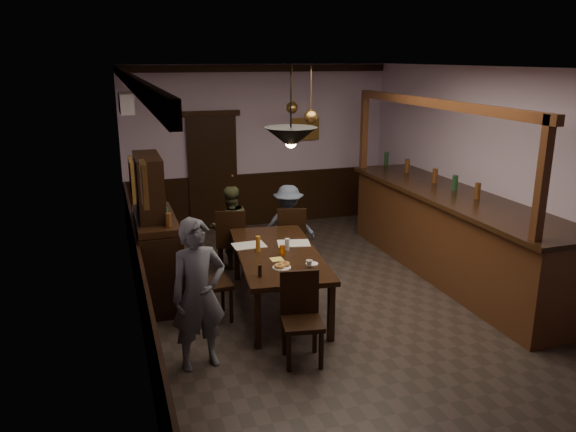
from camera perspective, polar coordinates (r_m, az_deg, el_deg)
name	(u,v)px	position (r m, az deg, el deg)	size (l,w,h in m)	color
room	(345,195)	(6.88, 5.81, 2.12)	(5.01, 8.01, 3.01)	#2D2621
dining_table	(278,257)	(7.13, -1.03, -4.15)	(1.25, 2.30, 0.75)	black
chair_far_left	(231,239)	(8.30, -5.77, -2.31)	(0.53, 0.53, 0.99)	black
chair_far_right	(291,235)	(8.43, 0.34, -1.97)	(0.52, 0.52, 0.99)	black
chair_near	(301,313)	(5.99, 1.33, -9.82)	(0.48, 0.48, 0.96)	black
chair_side	(205,279)	(6.88, -8.40, -6.30)	(0.47, 0.47, 1.01)	black
person_standing	(199,294)	(5.82, -9.08, -7.88)	(0.58, 0.38, 1.60)	#545761
person_seated_left	(230,227)	(8.54, -5.89, -1.14)	(0.62, 0.48, 1.27)	#4B4D2E
person_seated_right	(288,225)	(8.67, 0.04, -0.88)	(0.81, 0.46, 1.25)	slate
newspaper_left	(249,245)	(7.35, -3.98, -2.98)	(0.42, 0.30, 0.01)	silver
newspaper_right	(294,243)	(7.41, 0.57, -2.78)	(0.42, 0.30, 0.01)	silver
napkin	(277,259)	(6.85, -1.15, -4.41)	(0.15, 0.15, 0.00)	#EAD056
saucer	(312,264)	(6.69, 2.44, -4.88)	(0.15, 0.15, 0.01)	white
coffee_cup	(309,263)	(6.59, 2.17, -4.81)	(0.08, 0.08, 0.07)	white
pastry_plate	(282,268)	(6.57, -0.64, -5.26)	(0.22, 0.22, 0.01)	white
pastry_ring_a	(280,266)	(6.54, -0.87, -5.09)	(0.13, 0.13, 0.04)	#C68C47
pastry_ring_b	(284,264)	(6.60, -0.37, -4.89)	(0.13, 0.13, 0.04)	#C68C47
soda_can	(282,250)	(6.98, -0.59, -3.49)	(0.07, 0.07, 0.12)	orange
beer_glass	(258,244)	(7.10, -3.06, -2.83)	(0.06, 0.06, 0.20)	#BF721E
water_glass	(287,244)	(7.15, -0.08, -2.88)	(0.06, 0.06, 0.15)	silver
pepper_mill	(260,271)	(6.31, -2.87, -5.58)	(0.04, 0.04, 0.14)	black
sideboard	(156,243)	(7.56, -13.28, -2.67)	(0.52, 1.46, 1.94)	black
bar_counter	(453,233)	(8.54, 16.45, -1.65)	(1.07, 4.60, 2.58)	#482513
door_back	(213,174)	(10.43, -7.65, 4.27)	(0.90, 0.06, 2.10)	black
ac_unit	(126,103)	(9.04, -16.14, 10.99)	(0.20, 0.85, 0.30)	white
picture_left_small	(144,184)	(4.62, -14.41, 3.15)	(0.04, 0.28, 0.36)	olive
picture_left_large	(132,179)	(7.06, -15.57, 3.64)	(0.04, 0.62, 0.48)	olive
picture_back	(305,129)	(10.78, 1.75, 8.82)	(0.55, 0.04, 0.42)	olive
pendant_iron	(291,138)	(5.96, 0.29, 7.95)	(0.56, 0.56, 0.81)	black
pendant_brass_mid	(311,117)	(8.15, 2.33, 10.05)	(0.20, 0.20, 0.81)	#BF8C3F
pendant_brass_far	(292,108)	(9.58, 0.41, 10.94)	(0.20, 0.20, 0.81)	#BF8C3F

